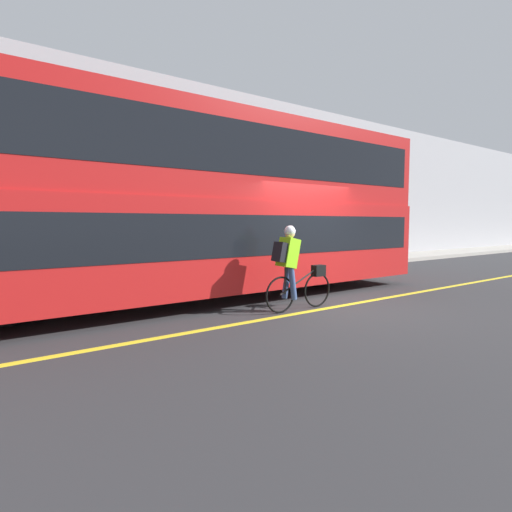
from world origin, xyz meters
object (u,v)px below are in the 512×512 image
cyclist_on_bike (293,265)px  street_sign_post (47,226)px  bus (198,200)px  trash_bin (100,261)px

cyclist_on_bike → street_sign_post: street_sign_post is taller
bus → cyclist_on_bike: bearing=-63.1°
trash_bin → street_sign_post: street_sign_post is taller
bus → cyclist_on_bike: (0.98, -1.93, -1.28)m
bus → street_sign_post: bus is taller
bus → cyclist_on_bike: size_ratio=7.01×
bus → street_sign_post: size_ratio=4.43×
trash_bin → street_sign_post: 1.53m
street_sign_post → cyclist_on_bike: bearing=-57.7°
bus → street_sign_post: bearing=125.0°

